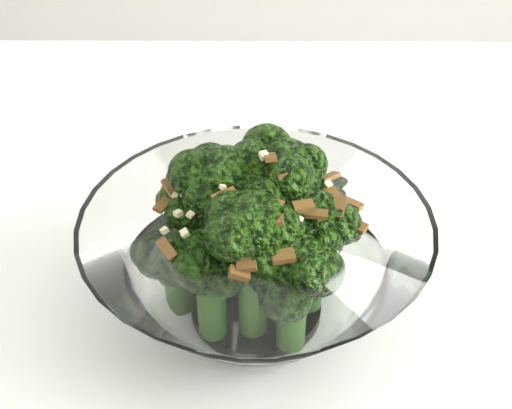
{
  "coord_description": "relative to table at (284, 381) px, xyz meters",
  "views": [
    {
      "loc": [
        0.03,
        -0.22,
        1.08
      ],
      "look_at": [
        0.0,
        0.09,
        0.84
      ],
      "focal_mm": 50.0,
      "sensor_mm": 36.0,
      "label": 1
    }
  ],
  "objects": [
    {
      "name": "table",
      "position": [
        0.0,
        0.0,
        0.0
      ],
      "size": [
        1.26,
        0.9,
        0.75
      ],
      "color": "white",
      "rests_on": "ground"
    },
    {
      "name": "broccoli_dish",
      "position": [
        -0.02,
        -0.0,
        0.11
      ],
      "size": [
        0.2,
        0.2,
        0.12
      ],
      "color": "white",
      "rests_on": "table"
    }
  ]
}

